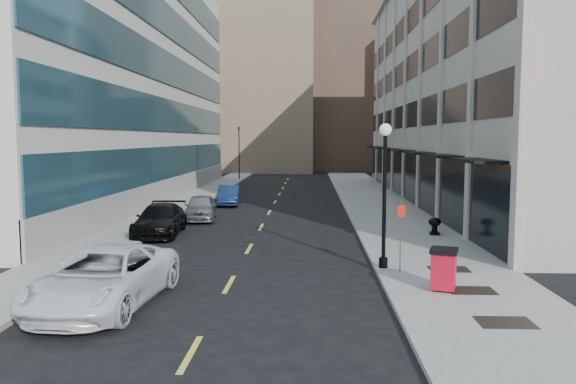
# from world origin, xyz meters

# --- Properties ---
(ground) EXTENTS (160.00, 160.00, 0.00)m
(ground) POSITION_xyz_m (0.00, 0.00, 0.00)
(ground) COLOR black
(ground) RESTS_ON ground
(sidewalk_right) EXTENTS (5.00, 80.00, 0.15)m
(sidewalk_right) POSITION_xyz_m (7.50, 20.00, 0.07)
(sidewalk_right) COLOR gray
(sidewalk_right) RESTS_ON ground
(sidewalk_left) EXTENTS (3.00, 80.00, 0.15)m
(sidewalk_left) POSITION_xyz_m (-6.50, 20.00, 0.07)
(sidewalk_left) COLOR gray
(sidewalk_left) RESTS_ON ground
(building_right) EXTENTS (15.30, 46.50, 18.25)m
(building_right) POSITION_xyz_m (16.94, 26.99, 8.99)
(building_right) COLOR #BEB4A1
(building_right) RESTS_ON ground
(building_left) EXTENTS (16.14, 46.00, 20.00)m
(building_left) POSITION_xyz_m (-15.95, 27.00, 9.99)
(building_left) COLOR silver
(building_left) RESTS_ON ground
(skyline_tan_near) EXTENTS (14.00, 18.00, 28.00)m
(skyline_tan_near) POSITION_xyz_m (-4.00, 68.00, 14.00)
(skyline_tan_near) COLOR #7F6853
(skyline_tan_near) RESTS_ON ground
(skyline_brown) EXTENTS (12.00, 16.00, 34.00)m
(skyline_brown) POSITION_xyz_m (8.00, 72.00, 17.00)
(skyline_brown) COLOR #4F3D2F
(skyline_brown) RESTS_ON ground
(skyline_tan_far) EXTENTS (12.00, 14.00, 22.00)m
(skyline_tan_far) POSITION_xyz_m (-14.00, 78.00, 11.00)
(skyline_tan_far) COLOR #7F6853
(skyline_tan_far) RESTS_ON ground
(skyline_stone) EXTENTS (10.00, 14.00, 20.00)m
(skyline_stone) POSITION_xyz_m (18.00, 66.00, 10.00)
(skyline_stone) COLOR #BEB4A1
(skyline_stone) RESTS_ON ground
(grate_near) EXTENTS (1.40, 1.00, 0.01)m
(grate_near) POSITION_xyz_m (7.60, -2.00, 0.15)
(grate_near) COLOR black
(grate_near) RESTS_ON sidewalk_right
(grate_mid) EXTENTS (1.40, 1.00, 0.01)m
(grate_mid) POSITION_xyz_m (7.60, 1.00, 0.15)
(grate_mid) COLOR black
(grate_mid) RESTS_ON sidewalk_right
(grate_far) EXTENTS (1.40, 1.00, 0.01)m
(grate_far) POSITION_xyz_m (7.60, 3.80, 0.15)
(grate_far) COLOR black
(grate_far) RESTS_ON sidewalk_right
(road_centerline) EXTENTS (0.15, 68.20, 0.01)m
(road_centerline) POSITION_xyz_m (0.00, 17.00, 0.01)
(road_centerline) COLOR #D8CC4C
(road_centerline) RESTS_ON ground
(traffic_signal) EXTENTS (0.66, 0.66, 6.98)m
(traffic_signal) POSITION_xyz_m (-5.50, 48.00, 5.72)
(traffic_signal) COLOR black
(traffic_signal) RESTS_ON ground
(car_white_van) EXTENTS (3.24, 6.21, 1.67)m
(car_white_van) POSITION_xyz_m (-3.20, -0.56, 0.83)
(car_white_van) COLOR white
(car_white_van) RESTS_ON ground
(car_black_pickup) EXTENTS (2.44, 5.32, 1.51)m
(car_black_pickup) POSITION_xyz_m (-4.80, 11.33, 0.75)
(car_black_pickup) COLOR black
(car_black_pickup) RESTS_ON ground
(car_silver_sedan) EXTENTS (2.25, 4.54, 1.49)m
(car_silver_sedan) POSITION_xyz_m (-3.78, 16.46, 0.74)
(car_silver_sedan) COLOR gray
(car_silver_sedan) RESTS_ON ground
(car_blue_sedan) EXTENTS (1.79, 4.36, 1.41)m
(car_blue_sedan) POSITION_xyz_m (-3.20, 23.90, 0.70)
(car_blue_sedan) COLOR navy
(car_blue_sedan) RESTS_ON ground
(trash_bin) EXTENTS (1.01, 1.01, 1.30)m
(trash_bin) POSITION_xyz_m (6.74, 1.01, 0.85)
(trash_bin) COLOR red
(trash_bin) RESTS_ON sidewalk_right
(lamppost) EXTENTS (0.44, 0.44, 5.28)m
(lamppost) POSITION_xyz_m (5.30, 4.00, 3.25)
(lamppost) COLOR black
(lamppost) RESTS_ON sidewalk_right
(sign_post) EXTENTS (0.29, 0.12, 2.50)m
(sign_post) POSITION_xyz_m (5.80, 3.35, 1.75)
(sign_post) COLOR slate
(sign_post) RESTS_ON sidewalk_right
(urn_planter) EXTENTS (0.60, 0.60, 0.84)m
(urn_planter) POSITION_xyz_m (8.67, 11.05, 0.66)
(urn_planter) COLOR black
(urn_planter) RESTS_ON sidewalk_right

